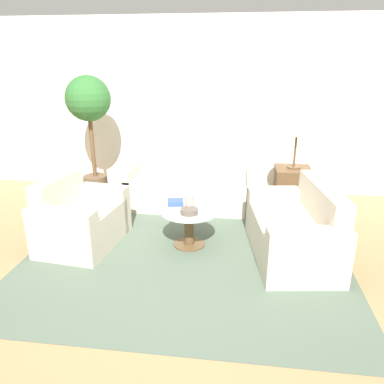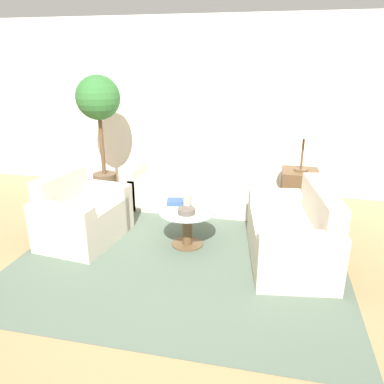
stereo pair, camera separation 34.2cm
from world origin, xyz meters
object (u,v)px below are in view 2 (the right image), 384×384
at_px(armchair, 80,217).
at_px(bowl, 186,211).
at_px(coffee_table, 187,223).
at_px(table_lamp, 305,129).
at_px(book_stack, 175,202).
at_px(loveseat, 296,236).
at_px(potted_plant, 99,112).
at_px(vase, 187,202).
at_px(sofa_main, 198,186).

xyz_separation_m(armchair, bowl, (1.26, 0.01, 0.18)).
relative_size(coffee_table, table_lamp, 0.94).
xyz_separation_m(bowl, book_stack, (-0.19, 0.25, -0.00)).
distance_m(loveseat, book_stack, 1.38).
xyz_separation_m(loveseat, potted_plant, (-2.76, 1.39, 1.00)).
relative_size(armchair, vase, 6.00).
distance_m(sofa_main, loveseat, 1.89).
distance_m(potted_plant, bowl, 2.28).
xyz_separation_m(loveseat, bowl, (-1.15, -0.01, 0.18)).
distance_m(sofa_main, table_lamp, 1.65).
height_order(loveseat, vase, loveseat).
distance_m(sofa_main, book_stack, 1.14).
relative_size(loveseat, potted_plant, 0.79).
height_order(armchair, coffee_table, armchair).
xyz_separation_m(sofa_main, potted_plant, (-1.45, 0.03, 1.00)).
bearing_deg(vase, sofa_main, 96.48).
xyz_separation_m(loveseat, table_lamp, (0.09, 1.34, 0.88)).
bearing_deg(armchair, book_stack, -69.77).
height_order(sofa_main, potted_plant, potted_plant).
xyz_separation_m(sofa_main, bowl, (0.16, -1.37, 0.18)).
height_order(table_lamp, bowl, table_lamp).
height_order(coffee_table, book_stack, book_stack).
bearing_deg(sofa_main, armchair, -128.72).
distance_m(sofa_main, vase, 1.29).
bearing_deg(bowl, potted_plant, 138.93).
bearing_deg(armchair, loveseat, -82.78).
height_order(potted_plant, bowl, potted_plant).
bearing_deg(potted_plant, sofa_main, -1.29).
bearing_deg(book_stack, sofa_main, 77.92).
xyz_separation_m(coffee_table, vase, (0.00, 0.01, 0.24)).
bearing_deg(coffee_table, bowl, -80.93).
bearing_deg(table_lamp, coffee_table, -135.24).
height_order(sofa_main, book_stack, sofa_main).
xyz_separation_m(table_lamp, bowl, (-1.24, -1.34, -0.70)).
distance_m(coffee_table, potted_plant, 2.28).
height_order(table_lamp, book_stack, table_lamp).
bearing_deg(table_lamp, sofa_main, 179.08).
height_order(sofa_main, loveseat, sofa_main).
xyz_separation_m(armchair, loveseat, (2.41, 0.02, 0.00)).
bearing_deg(coffee_table, armchair, -175.01).
distance_m(table_lamp, vase, 1.87).
relative_size(armchair, bowl, 5.58).
bearing_deg(armchair, table_lamp, -54.80).
relative_size(sofa_main, table_lamp, 2.86).
bearing_deg(coffee_table, table_lamp, 44.76).
relative_size(bowl, book_stack, 0.93).
bearing_deg(coffee_table, book_stack, 140.16).
relative_size(loveseat, bowl, 7.37).
bearing_deg(potted_plant, armchair, -76.31).
bearing_deg(bowl, sofa_main, 96.58).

